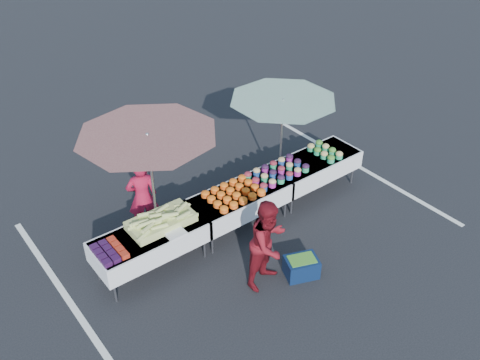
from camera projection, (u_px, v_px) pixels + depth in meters
ground at (240, 225)px, 9.71m from camera, size 80.00×80.00×0.00m
stripe_left at (73, 307)px, 8.10m from camera, size 0.10×5.00×0.00m
stripe_right at (359, 167)px, 11.32m from camera, size 0.10×5.00×0.00m
table_left at (150, 241)px, 8.47m from camera, size 1.86×0.81×0.75m
table_center at (240, 200)px, 9.38m from camera, size 1.86×0.81×0.75m
table_right at (314, 166)px, 10.29m from camera, size 1.86×0.81×0.75m
berry_punnets at (109, 251)px, 7.96m from camera, size 0.40×0.54×0.08m
corn_pile at (161, 221)px, 8.48m from camera, size 1.16×0.57×0.26m
plastic_bags at (176, 234)px, 8.32m from camera, size 0.30×0.25×0.05m
carrot_bowls at (233, 193)px, 9.18m from camera, size 0.95×0.69×0.11m
potato_cups at (277, 172)px, 9.67m from camera, size 1.14×0.58×0.16m
bean_baskets at (325, 151)px, 10.28m from camera, size 0.36×0.68×0.15m
vendor at (142, 197)px, 9.21m from camera, size 0.61×0.49×1.45m
customer at (269, 243)px, 8.15m from camera, size 0.86×0.74×1.53m
umbrella_left at (148, 145)px, 8.09m from camera, size 2.58×2.58×2.24m
umbrella_right at (283, 108)px, 9.59m from camera, size 2.59×2.59×2.01m
storage_bin at (301, 267)px, 8.57m from camera, size 0.62×0.54×0.34m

